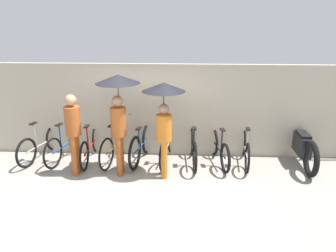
{
  "coord_description": "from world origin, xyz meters",
  "views": [
    {
      "loc": [
        1.0,
        -5.54,
        3.24
      ],
      "look_at": [
        0.64,
        1.17,
        1.0
      ],
      "focal_mm": 35.0,
      "sensor_mm": 36.0,
      "label": 1
    }
  ],
  "objects": [
    {
      "name": "ground_plane",
      "position": [
        0.0,
        0.0,
        0.0
      ],
      "size": [
        30.0,
        30.0,
        0.0
      ],
      "primitive_type": "plane",
      "color": "gray"
    },
    {
      "name": "back_wall",
      "position": [
        0.0,
        2.0,
        1.11
      ],
      "size": [
        14.12,
        0.12,
        2.23
      ],
      "color": "#B2A893",
      "rests_on": "ground"
    },
    {
      "name": "parked_bicycle_0",
      "position": [
        -2.42,
        1.59,
        0.36
      ],
      "size": [
        0.56,
        1.72,
        1.01
      ],
      "rotation": [
        0.0,
        0.0,
        1.34
      ],
      "color": "black",
      "rests_on": "ground"
    },
    {
      "name": "parked_bicycle_1",
      "position": [
        -1.81,
        1.56,
        0.37
      ],
      "size": [
        0.54,
        1.72,
        0.97
      ],
      "rotation": [
        0.0,
        0.0,
        1.35
      ],
      "color": "black",
      "rests_on": "ground"
    },
    {
      "name": "parked_bicycle_2",
      "position": [
        -1.21,
        1.54,
        0.36
      ],
      "size": [
        0.44,
        1.76,
        0.99
      ],
      "rotation": [
        0.0,
        0.0,
        1.6
      ],
      "color": "black",
      "rests_on": "ground"
    },
    {
      "name": "parked_bicycle_3",
      "position": [
        -0.6,
        1.51,
        0.39
      ],
      "size": [
        0.52,
        1.7,
        1.04
      ],
      "rotation": [
        0.0,
        0.0,
        1.36
      ],
      "color": "black",
      "rests_on": "ground"
    },
    {
      "name": "parked_bicycle_4",
      "position": [
        0.0,
        1.56,
        0.4
      ],
      "size": [
        0.5,
        1.72,
        1.02
      ],
      "rotation": [
        0.0,
        0.0,
        1.39
      ],
      "color": "black",
      "rests_on": "ground"
    },
    {
      "name": "parked_bicycle_5",
      "position": [
        0.61,
        1.61,
        0.37
      ],
      "size": [
        0.44,
        1.74,
        1.11
      ],
      "rotation": [
        0.0,
        0.0,
        1.44
      ],
      "color": "black",
      "rests_on": "ground"
    },
    {
      "name": "parked_bicycle_6",
      "position": [
        1.21,
        1.49,
        0.37
      ],
      "size": [
        0.44,
        1.73,
        1.0
      ],
      "rotation": [
        0.0,
        0.0,
        1.63
      ],
      "color": "black",
      "rests_on": "ground"
    },
    {
      "name": "parked_bicycle_7",
      "position": [
        1.81,
        1.52,
        0.35
      ],
      "size": [
        0.48,
        1.65,
        1.11
      ],
      "rotation": [
        0.0,
        0.0,
        1.74
      ],
      "color": "black",
      "rests_on": "ground"
    },
    {
      "name": "parked_bicycle_8",
      "position": [
        2.42,
        1.54,
        0.36
      ],
      "size": [
        0.44,
        1.68,
        0.99
      ],
      "rotation": [
        0.0,
        0.0,
        1.48
      ],
      "color": "black",
      "rests_on": "ground"
    },
    {
      "name": "pedestrian_leading",
      "position": [
        -1.32,
        0.79,
        1.04
      ],
      "size": [
        0.32,
        0.32,
        1.76
      ],
      "rotation": [
        0.0,
        0.0,
        -0.06
      ],
      "color": "#9E4C1E",
      "rests_on": "ground"
    },
    {
      "name": "pedestrian_center",
      "position": [
        -0.37,
        0.92,
        1.63
      ],
      "size": [
        0.92,
        0.92,
        2.14
      ],
      "rotation": [
        0.0,
        0.0,
        0.01
      ],
      "color": "#9E4C1E",
      "rests_on": "ground"
    },
    {
      "name": "pedestrian_trailing",
      "position": [
        0.58,
        0.85,
        1.52
      ],
      "size": [
        0.88,
        0.88,
        2.0
      ],
      "rotation": [
        0.0,
        0.0,
        0.09
      ],
      "color": "#C66B1E",
      "rests_on": "ground"
    },
    {
      "name": "motorcycle",
      "position": [
        3.71,
        1.58,
        0.43
      ],
      "size": [
        0.58,
        2.06,
        0.96
      ],
      "rotation": [
        0.0,
        0.0,
        1.54
      ],
      "color": "black",
      "rests_on": "ground"
    }
  ]
}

